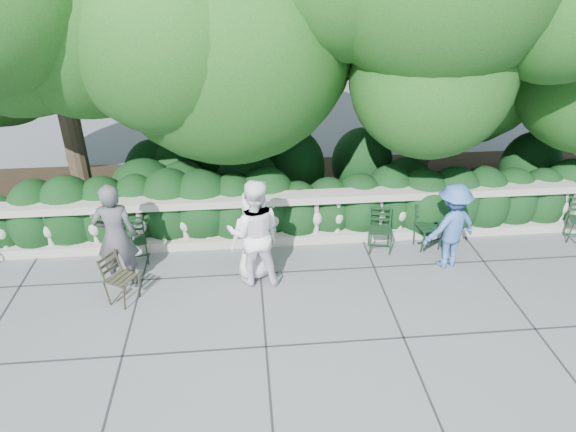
{
  "coord_description": "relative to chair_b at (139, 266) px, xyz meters",
  "views": [
    {
      "loc": [
        -0.7,
        -6.48,
        5.14
      ],
      "look_at": [
        0.0,
        1.0,
        1.0
      ],
      "focal_mm": 32.0,
      "sensor_mm": 36.0,
      "label": 1
    }
  ],
  "objects": [
    {
      "name": "ground",
      "position": [
        2.63,
        -1.22,
        0.0
      ],
      "size": [
        90.0,
        90.0,
        0.0
      ],
      "primitive_type": "plane",
      "color": "#55585D",
      "rests_on": "ground"
    },
    {
      "name": "balustrade",
      "position": [
        2.63,
        0.58,
        0.49
      ],
      "size": [
        12.0,
        0.44,
        1.0
      ],
      "color": "#9E998E",
      "rests_on": "ground"
    },
    {
      "name": "shrub_hedge",
      "position": [
        2.63,
        1.78,
        0.0
      ],
      "size": [
        15.0,
        2.6,
        1.7
      ],
      "primitive_type": null,
      "color": "black",
      "rests_on": "ground"
    },
    {
      "name": "tree_canopy",
      "position": [
        3.31,
        1.98,
        3.96
      ],
      "size": [
        15.04,
        6.52,
        6.78
      ],
      "color": "#3F3023",
      "rests_on": "ground"
    },
    {
      "name": "chair_b",
      "position": [
        0.0,
        0.0,
        0.0
      ],
      "size": [
        0.54,
        0.57,
        0.84
      ],
      "primitive_type": null,
      "rotation": [
        0.0,
        0.0,
        0.23
      ],
      "color": "black",
      "rests_on": "ground"
    },
    {
      "name": "chair_c",
      "position": [
        4.32,
        -0.03,
        0.0
      ],
      "size": [
        0.5,
        0.54,
        0.84
      ],
      "primitive_type": null,
      "rotation": [
        0.0,
        0.0,
        -0.14
      ],
      "color": "black",
      "rests_on": "ground"
    },
    {
      "name": "chair_d",
      "position": [
        5.63,
        0.11,
        0.0
      ],
      "size": [
        0.56,
        0.59,
        0.84
      ],
      "primitive_type": null,
      "rotation": [
        0.0,
        0.0,
        0.3
      ],
      "color": "black",
      "rests_on": "ground"
    },
    {
      "name": "chair_e",
      "position": [
        5.28,
        0.01,
        0.0
      ],
      "size": [
        0.52,
        0.55,
        0.84
      ],
      "primitive_type": null,
      "rotation": [
        0.0,
        0.0,
        0.17
      ],
      "color": "black",
      "rests_on": "ground"
    },
    {
      "name": "chair_weathered",
      "position": [
        0.07,
        -1.04,
        0.0
      ],
      "size": [
        0.64,
        0.62,
        0.84
      ],
      "primitive_type": null,
      "rotation": [
        0.0,
        0.0,
        1.04
      ],
      "color": "black",
      "rests_on": "ground"
    },
    {
      "name": "person_businessman",
      "position": [
        2.05,
        -0.43,
        0.8
      ],
      "size": [
        0.88,
        0.68,
        1.59
      ],
      "primitive_type": "imported",
      "rotation": [
        0.0,
        0.0,
        3.39
      ],
      "color": "silver",
      "rests_on": "ground"
    },
    {
      "name": "person_woman_grey",
      "position": [
        -0.16,
        -0.45,
        0.91
      ],
      "size": [
        0.7,
        0.49,
        1.81
      ],
      "primitive_type": "imported",
      "rotation": [
        0.0,
        0.0,
        3.23
      ],
      "color": "#434348",
      "rests_on": "ground"
    },
    {
      "name": "person_casual_man",
      "position": [
        2.05,
        -0.58,
        0.92
      ],
      "size": [
        0.94,
        0.75,
        1.85
      ],
      "primitive_type": "imported",
      "rotation": [
        0.0,
        0.0,
        3.08
      ],
      "color": "white",
      "rests_on": "ground"
    },
    {
      "name": "person_older_blue",
      "position": [
        5.4,
        -0.43,
        0.78
      ],
      "size": [
        1.13,
        0.85,
        1.55
      ],
      "primitive_type": "imported",
      "rotation": [
        0.0,
        0.0,
        3.45
      ],
      "color": "#355BA1",
      "rests_on": "ground"
    }
  ]
}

